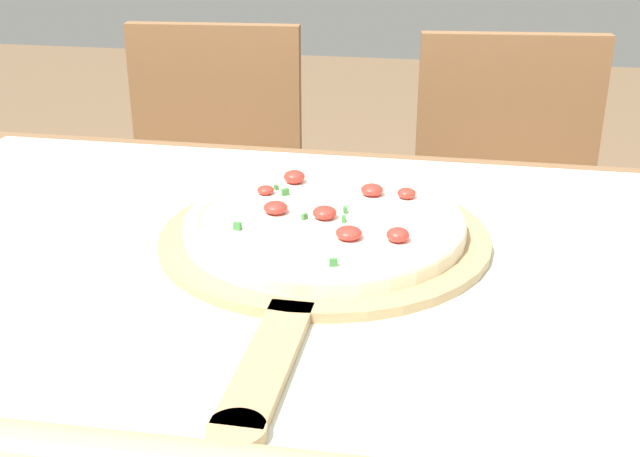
# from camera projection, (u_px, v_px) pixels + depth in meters

# --- Properties ---
(dining_table) EXTENTS (1.31, 0.98, 0.75)m
(dining_table) POSITION_uv_depth(u_px,v_px,m) (295.00, 364.00, 0.93)
(dining_table) COLOR brown
(dining_table) RESTS_ON ground_plane
(towel_cloth) EXTENTS (1.23, 0.90, 0.00)m
(towel_cloth) POSITION_uv_depth(u_px,v_px,m) (294.00, 284.00, 0.89)
(towel_cloth) COLOR silver
(towel_cloth) RESTS_ON dining_table
(pizza_peel) EXTENTS (0.41, 0.62, 0.01)m
(pizza_peel) POSITION_uv_depth(u_px,v_px,m) (321.00, 244.00, 0.97)
(pizza_peel) COLOR tan
(pizza_peel) RESTS_ON towel_cloth
(pizza) EXTENTS (0.34, 0.34, 0.04)m
(pizza) POSITION_uv_depth(u_px,v_px,m) (325.00, 223.00, 0.98)
(pizza) COLOR beige
(pizza) RESTS_ON pizza_peel
(chair_left) EXTENTS (0.43, 0.43, 0.88)m
(chair_left) POSITION_uv_depth(u_px,v_px,m) (212.00, 201.00, 1.78)
(chair_left) COLOR brown
(chair_left) RESTS_ON ground_plane
(chair_right) EXTENTS (0.44, 0.44, 0.88)m
(chair_right) POSITION_uv_depth(u_px,v_px,m) (506.00, 222.00, 1.67)
(chair_right) COLOR brown
(chair_right) RESTS_ON ground_plane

